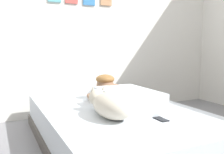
{
  "coord_description": "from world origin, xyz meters",
  "views": [
    {
      "loc": [
        -1.07,
        -1.8,
        0.91
      ],
      "look_at": [
        0.03,
        0.53,
        0.6
      ],
      "focal_mm": 39.9,
      "sensor_mm": 36.0,
      "label": 1
    }
  ],
  "objects_px": {
    "person_lying": "(121,95)",
    "bed": "(116,126)",
    "cell_phone": "(161,119)",
    "pillow": "(109,92)",
    "coffee_cup": "(110,94)",
    "dog": "(110,104)"
  },
  "relations": [
    {
      "from": "person_lying",
      "to": "bed",
      "type": "bearing_deg",
      "value": -150.05
    },
    {
      "from": "bed",
      "to": "cell_phone",
      "type": "xyz_separation_m",
      "value": [
        0.14,
        -0.48,
        0.18
      ]
    },
    {
      "from": "pillow",
      "to": "person_lying",
      "type": "height_order",
      "value": "person_lying"
    },
    {
      "from": "bed",
      "to": "coffee_cup",
      "type": "xyz_separation_m",
      "value": [
        0.15,
        0.46,
        0.21
      ]
    },
    {
      "from": "bed",
      "to": "person_lying",
      "type": "xyz_separation_m",
      "value": [
        0.06,
        0.03,
        0.28
      ]
    },
    {
      "from": "dog",
      "to": "coffee_cup",
      "type": "relative_size",
      "value": 4.6
    },
    {
      "from": "person_lying",
      "to": "coffee_cup",
      "type": "height_order",
      "value": "person_lying"
    },
    {
      "from": "bed",
      "to": "pillow",
      "type": "distance_m",
      "value": 0.57
    },
    {
      "from": "person_lying",
      "to": "dog",
      "type": "bearing_deg",
      "value": -130.91
    },
    {
      "from": "pillow",
      "to": "cell_phone",
      "type": "relative_size",
      "value": 3.71
    },
    {
      "from": "dog",
      "to": "coffee_cup",
      "type": "distance_m",
      "value": 0.78
    },
    {
      "from": "pillow",
      "to": "person_lying",
      "type": "relative_size",
      "value": 0.57
    },
    {
      "from": "pillow",
      "to": "cell_phone",
      "type": "xyz_separation_m",
      "value": [
        -0.01,
        -0.98,
        -0.05
      ]
    },
    {
      "from": "pillow",
      "to": "cell_phone",
      "type": "height_order",
      "value": "pillow"
    },
    {
      "from": "bed",
      "to": "cell_phone",
      "type": "bearing_deg",
      "value": -73.59
    },
    {
      "from": "bed",
      "to": "person_lying",
      "type": "relative_size",
      "value": 2.24
    },
    {
      "from": "coffee_cup",
      "to": "cell_phone",
      "type": "distance_m",
      "value": 0.94
    },
    {
      "from": "bed",
      "to": "dog",
      "type": "xyz_separation_m",
      "value": [
        -0.18,
        -0.25,
        0.28
      ]
    },
    {
      "from": "person_lying",
      "to": "coffee_cup",
      "type": "distance_m",
      "value": 0.44
    },
    {
      "from": "person_lying",
      "to": "dog",
      "type": "relative_size",
      "value": 1.6
    },
    {
      "from": "dog",
      "to": "cell_phone",
      "type": "distance_m",
      "value": 0.42
    },
    {
      "from": "cell_phone",
      "to": "coffee_cup",
      "type": "bearing_deg",
      "value": 89.6
    }
  ]
}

